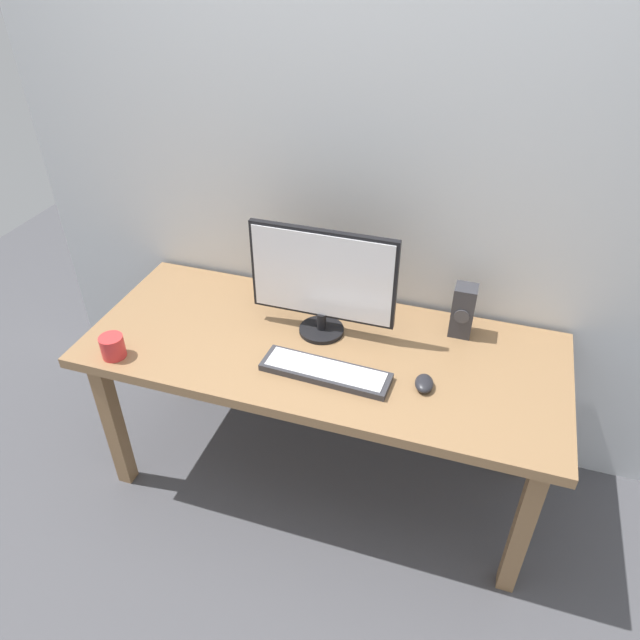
{
  "coord_description": "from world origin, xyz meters",
  "views": [
    {
      "loc": [
        0.53,
        -1.67,
        2.1
      ],
      "look_at": [
        -0.01,
        0.0,
        0.84
      ],
      "focal_mm": 33.23,
      "sensor_mm": 36.0,
      "label": 1
    }
  ],
  "objects_px": {
    "monitor": "(322,280)",
    "mouse": "(424,383)",
    "desk": "(322,362)",
    "coffee_mug": "(113,347)",
    "keyboard_primary": "(326,372)",
    "speaker_right": "(463,311)"
  },
  "relations": [
    {
      "from": "desk",
      "to": "monitor",
      "type": "relative_size",
      "value": 3.24
    },
    {
      "from": "keyboard_primary",
      "to": "coffee_mug",
      "type": "xyz_separation_m",
      "value": [
        -0.77,
        -0.14,
        0.03
      ]
    },
    {
      "from": "monitor",
      "to": "coffee_mug",
      "type": "height_order",
      "value": "monitor"
    },
    {
      "from": "monitor",
      "to": "keyboard_primary",
      "type": "bearing_deg",
      "value": -69.67
    },
    {
      "from": "desk",
      "to": "coffee_mug",
      "type": "relative_size",
      "value": 20.61
    },
    {
      "from": "keyboard_primary",
      "to": "mouse",
      "type": "relative_size",
      "value": 4.99
    },
    {
      "from": "speaker_right",
      "to": "coffee_mug",
      "type": "relative_size",
      "value": 2.41
    },
    {
      "from": "monitor",
      "to": "mouse",
      "type": "xyz_separation_m",
      "value": [
        0.43,
        -0.21,
        -0.21
      ]
    },
    {
      "from": "keyboard_primary",
      "to": "speaker_right",
      "type": "relative_size",
      "value": 2.23
    },
    {
      "from": "monitor",
      "to": "mouse",
      "type": "relative_size",
      "value": 5.9
    },
    {
      "from": "mouse",
      "to": "monitor",
      "type": "bearing_deg",
      "value": 146.39
    },
    {
      "from": "keyboard_primary",
      "to": "mouse",
      "type": "bearing_deg",
      "value": 6.73
    },
    {
      "from": "keyboard_primary",
      "to": "mouse",
      "type": "distance_m",
      "value": 0.34
    },
    {
      "from": "coffee_mug",
      "to": "monitor",
      "type": "bearing_deg",
      "value": 29.62
    },
    {
      "from": "desk",
      "to": "coffee_mug",
      "type": "distance_m",
      "value": 0.78
    },
    {
      "from": "desk",
      "to": "coffee_mug",
      "type": "height_order",
      "value": "coffee_mug"
    },
    {
      "from": "keyboard_primary",
      "to": "coffee_mug",
      "type": "distance_m",
      "value": 0.78
    },
    {
      "from": "keyboard_primary",
      "to": "coffee_mug",
      "type": "bearing_deg",
      "value": -169.73
    },
    {
      "from": "desk",
      "to": "keyboard_primary",
      "type": "bearing_deg",
      "value": -68.37
    },
    {
      "from": "desk",
      "to": "mouse",
      "type": "xyz_separation_m",
      "value": [
        0.4,
        -0.11,
        0.1
      ]
    },
    {
      "from": "mouse",
      "to": "speaker_right",
      "type": "height_order",
      "value": "speaker_right"
    },
    {
      "from": "desk",
      "to": "monitor",
      "type": "height_order",
      "value": "monitor"
    }
  ]
}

